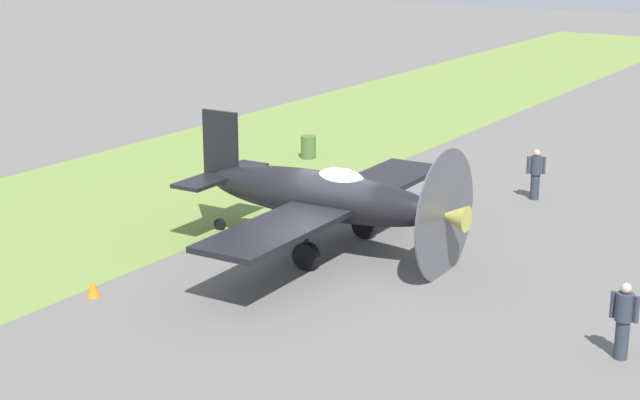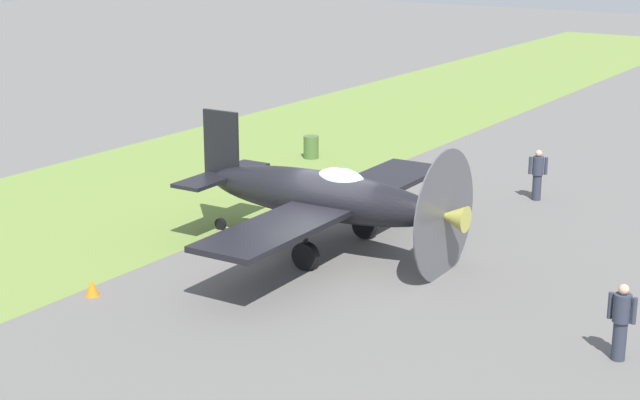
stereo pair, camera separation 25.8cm
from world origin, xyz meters
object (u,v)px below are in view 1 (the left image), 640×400
(ground_crew_mechanic, at_px, (624,319))
(fuel_drum, at_px, (308,147))
(ground_crew_chief, at_px, (536,173))
(airplane_lead, at_px, (325,196))
(runway_marker_cone, at_px, (93,288))

(ground_crew_mechanic, relative_size, fuel_drum, 1.92)
(ground_crew_chief, height_order, ground_crew_mechanic, same)
(airplane_lead, xyz_separation_m, runway_marker_cone, (6.21, -2.95, -1.40))
(fuel_drum, bearing_deg, airplane_lead, 36.14)
(ground_crew_chief, distance_m, fuel_drum, 9.79)
(airplane_lead, bearing_deg, ground_crew_chief, 158.61)
(ground_crew_mechanic, distance_m, fuel_drum, 19.87)
(ground_crew_chief, relative_size, runway_marker_cone, 3.93)
(fuel_drum, bearing_deg, ground_crew_mechanic, 53.57)
(ground_crew_mechanic, xyz_separation_m, runway_marker_cone, (3.61, -12.22, -0.69))
(fuel_drum, distance_m, runway_marker_cone, 15.86)
(airplane_lead, bearing_deg, fuel_drum, -145.44)
(airplane_lead, relative_size, fuel_drum, 12.02)
(fuel_drum, relative_size, runway_marker_cone, 2.05)
(ground_crew_mechanic, relative_size, runway_marker_cone, 3.93)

